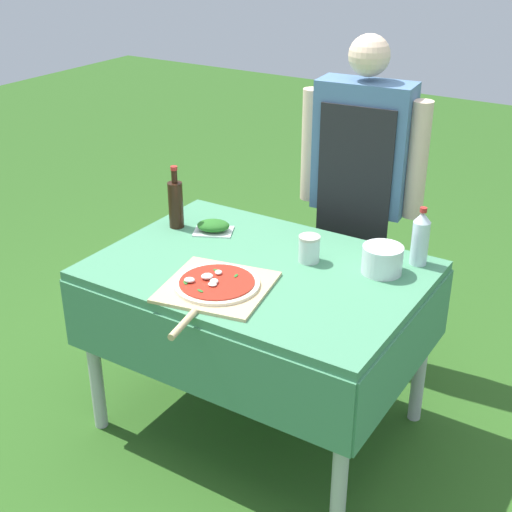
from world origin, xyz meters
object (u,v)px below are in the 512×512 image
object	(u,v)px
pizza_on_peel	(216,286)
prep_table	(259,289)
oil_bottle	(176,203)
mixing_tub	(382,260)
sauce_jar	(309,250)
herb_container	(213,226)
water_bottle	(420,238)
person_cook	(361,179)

from	to	relation	value
pizza_on_peel	prep_table	bearing A→B (deg)	70.49
oil_bottle	mixing_tub	distance (m)	0.91
prep_table	pizza_on_peel	bearing A→B (deg)	-98.53
mixing_tub	sauce_jar	world-z (taller)	same
pizza_on_peel	herb_container	bearing A→B (deg)	115.18
prep_table	water_bottle	xyz separation A→B (m)	(0.50, 0.34, 0.21)
person_cook	pizza_on_peel	bearing A→B (deg)	76.65
herb_container	sauce_jar	bearing A→B (deg)	-3.46
prep_table	sauce_jar	distance (m)	0.24
pizza_on_peel	water_bottle	bearing A→B (deg)	36.34
pizza_on_peel	mixing_tub	size ratio (longest dim) A/B	3.73
person_cook	water_bottle	xyz separation A→B (m)	(0.41, -0.35, -0.04)
oil_bottle	water_bottle	world-z (taller)	oil_bottle
person_cook	prep_table	bearing A→B (deg)	76.96
herb_container	mixing_tub	size ratio (longest dim) A/B	1.28
water_bottle	pizza_on_peel	bearing A→B (deg)	-132.68
person_cook	herb_container	xyz separation A→B (m)	(-0.42, -0.53, -0.13)
oil_bottle	herb_container	distance (m)	0.19
prep_table	person_cook	distance (m)	0.74
mixing_tub	sauce_jar	xyz separation A→B (m)	(-0.27, -0.06, -0.01)
oil_bottle	herb_container	xyz separation A→B (m)	(0.16, 0.04, -0.08)
water_bottle	sauce_jar	size ratio (longest dim) A/B	2.19
person_cook	herb_container	size ratio (longest dim) A/B	7.72
person_cook	mixing_tub	world-z (taller)	person_cook
mixing_tub	oil_bottle	bearing A→B (deg)	-175.59
pizza_on_peel	oil_bottle	world-z (taller)	oil_bottle
prep_table	pizza_on_peel	world-z (taller)	pizza_on_peel
prep_table	oil_bottle	distance (m)	0.55
oil_bottle	mixing_tub	bearing A→B (deg)	4.41
pizza_on_peel	sauce_jar	distance (m)	0.41
person_cook	water_bottle	world-z (taller)	person_cook
water_bottle	sauce_jar	bearing A→B (deg)	-150.67
prep_table	sauce_jar	xyz separation A→B (m)	(0.14, 0.14, 0.15)
person_cook	pizza_on_peel	world-z (taller)	person_cook
pizza_on_peel	water_bottle	size ratio (longest dim) A/B	2.47
water_bottle	herb_container	bearing A→B (deg)	-168.08
mixing_tub	sauce_jar	bearing A→B (deg)	-167.40
prep_table	water_bottle	distance (m)	0.64
person_cook	water_bottle	size ratio (longest dim) A/B	6.55
mixing_tub	sauce_jar	size ratio (longest dim) A/B	1.45
prep_table	mixing_tub	bearing A→B (deg)	26.15
herb_container	mixing_tub	world-z (taller)	mixing_tub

